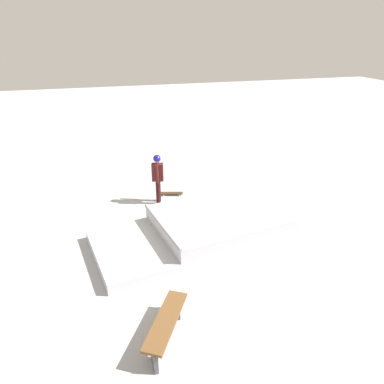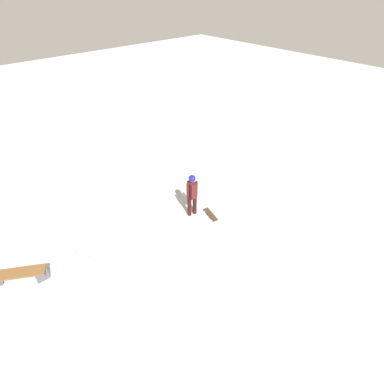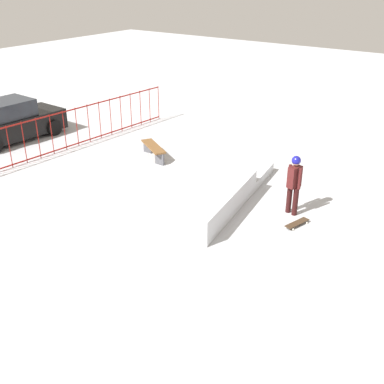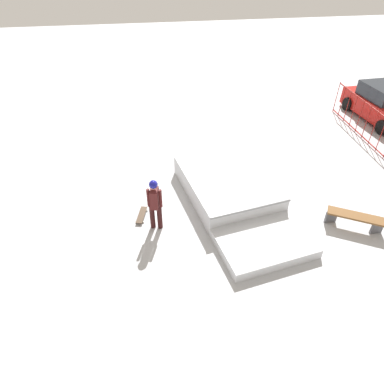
{
  "view_description": "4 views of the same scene",
  "coord_description": "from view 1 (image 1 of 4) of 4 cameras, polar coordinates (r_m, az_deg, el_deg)",
  "views": [
    {
      "loc": [
        3.0,
        8.44,
        5.48
      ],
      "look_at": [
        0.28,
        -1.01,
        0.9
      ],
      "focal_mm": 32.97,
      "sensor_mm": 36.0,
      "label": 1
    },
    {
      "loc": [
        -5.53,
        3.54,
        7.46
      ],
      "look_at": [
        1.11,
        -2.4,
        1.0
      ],
      "focal_mm": 28.67,
      "sensor_mm": 36.0,
      "label": 2
    },
    {
      "loc": [
        -10.18,
        -7.03,
        6.33
      ],
      "look_at": [
        -0.44,
        -0.04,
        0.6
      ],
      "focal_mm": 44.55,
      "sensor_mm": 36.0,
      "label": 3
    },
    {
      "loc": [
        8.74,
        -2.6,
        7.06
      ],
      "look_at": [
        0.69,
        -1.23,
        0.9
      ],
      "focal_mm": 31.6,
      "sensor_mm": 36.0,
      "label": 4
    }
  ],
  "objects": [
    {
      "name": "skate_ramp",
      "position": [
        10.13,
        2.12,
        -5.71
      ],
      "size": [
        5.75,
        3.45,
        0.74
      ],
      "rotation": [
        0.0,
        0.0,
        0.16
      ],
      "color": "silver",
      "rests_on": "ground"
    },
    {
      "name": "ground_plane",
      "position": [
        10.5,
        3.02,
        -6.52
      ],
      "size": [
        60.0,
        60.0,
        0.0
      ],
      "primitive_type": "plane",
      "color": "#B7BABF"
    },
    {
      "name": "skateboard",
      "position": [
        12.73,
        -3.31,
        -0.19
      ],
      "size": [
        0.82,
        0.41,
        0.09
      ],
      "rotation": [
        0.0,
        0.0,
        6.02
      ],
      "color": "#3F2D1E",
      "rests_on": "ground"
    },
    {
      "name": "skater",
      "position": [
        11.87,
        -5.57,
        2.71
      ],
      "size": [
        0.42,
        0.43,
        1.73
      ],
      "rotation": [
        0.0,
        0.0,
        6.03
      ],
      "color": "black",
      "rests_on": "ground"
    },
    {
      "name": "park_bench",
      "position": [
        7.19,
        -4.21,
        -20.54
      ],
      "size": [
        1.17,
        1.58,
        0.48
      ],
      "rotation": [
        0.0,
        0.0,
        4.17
      ],
      "color": "brown",
      "rests_on": "ground"
    }
  ]
}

